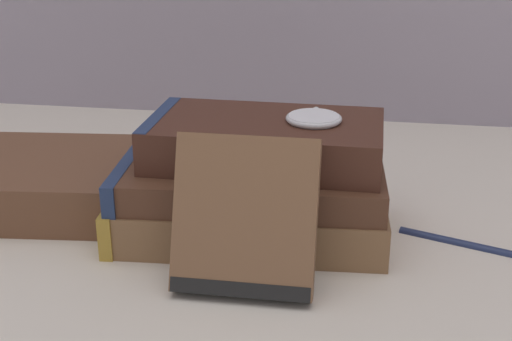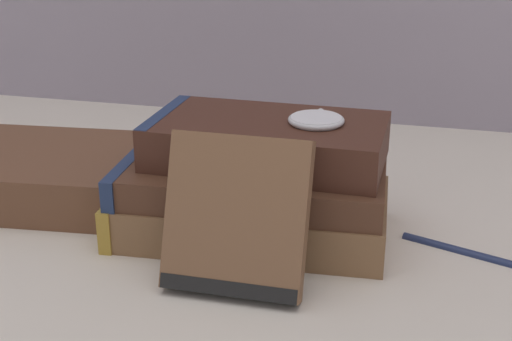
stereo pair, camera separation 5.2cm
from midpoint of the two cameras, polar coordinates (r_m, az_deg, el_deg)
ground_plane at (r=0.67m, az=1.74°, el=-5.38°), size 3.00×3.00×0.00m
book_flat_bottom at (r=0.67m, az=1.25°, el=-3.41°), size 0.25×0.15×0.04m
book_flat_middle at (r=0.66m, az=1.40°, el=-0.71°), size 0.25×0.14×0.03m
book_flat_top at (r=0.65m, az=2.73°, el=2.38°), size 0.21×0.12×0.04m
book_side_left at (r=0.78m, az=-15.51°, el=-0.22°), size 0.23×0.18×0.05m
book_leaning_front at (r=0.57m, az=1.03°, el=-4.15°), size 0.11×0.06×0.13m
pocket_watch at (r=0.64m, az=7.16°, el=4.01°), size 0.05×0.05×0.01m
fountain_pen at (r=0.67m, az=19.86°, el=-6.31°), size 0.14×0.06×0.01m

